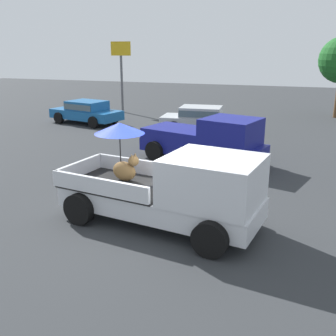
{
  "coord_description": "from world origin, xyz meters",
  "views": [
    {
      "loc": [
        3.17,
        -8.45,
        4.22
      ],
      "look_at": [
        -0.17,
        1.15,
        1.1
      ],
      "focal_mm": 41.57,
      "sensor_mm": 36.0,
      "label": 1
    }
  ],
  "objects_px": {
    "parked_sedan_near": "(87,111)",
    "pickup_truck_main": "(175,189)",
    "parked_sedan_far": "(202,118)",
    "motel_sign": "(121,63)",
    "pickup_truck_red": "(207,140)"
  },
  "relations": [
    {
      "from": "pickup_truck_red",
      "to": "parked_sedan_far",
      "type": "bearing_deg",
      "value": 122.1
    },
    {
      "from": "pickup_truck_main",
      "to": "pickup_truck_red",
      "type": "height_order",
      "value": "pickup_truck_main"
    },
    {
      "from": "motel_sign",
      "to": "pickup_truck_red",
      "type": "bearing_deg",
      "value": -50.34
    },
    {
      "from": "parked_sedan_near",
      "to": "pickup_truck_main",
      "type": "bearing_deg",
      "value": 141.36
    },
    {
      "from": "pickup_truck_red",
      "to": "motel_sign",
      "type": "bearing_deg",
      "value": 145.41
    },
    {
      "from": "parked_sedan_near",
      "to": "motel_sign",
      "type": "height_order",
      "value": "motel_sign"
    },
    {
      "from": "pickup_truck_main",
      "to": "motel_sign",
      "type": "distance_m",
      "value": 18.65
    },
    {
      "from": "pickup_truck_main",
      "to": "motel_sign",
      "type": "bearing_deg",
      "value": 128.0
    },
    {
      "from": "pickup_truck_red",
      "to": "parked_sedan_far",
      "type": "relative_size",
      "value": 1.15
    },
    {
      "from": "parked_sedan_near",
      "to": "parked_sedan_far",
      "type": "bearing_deg",
      "value": -168.28
    },
    {
      "from": "pickup_truck_main",
      "to": "pickup_truck_red",
      "type": "relative_size",
      "value": 1.03
    },
    {
      "from": "motel_sign",
      "to": "parked_sedan_far",
      "type": "bearing_deg",
      "value": -34.45
    },
    {
      "from": "pickup_truck_main",
      "to": "pickup_truck_red",
      "type": "bearing_deg",
      "value": 104.58
    },
    {
      "from": "parked_sedan_near",
      "to": "parked_sedan_far",
      "type": "height_order",
      "value": "same"
    },
    {
      "from": "pickup_truck_main",
      "to": "pickup_truck_red",
      "type": "xyz_separation_m",
      "value": [
        -0.63,
        5.85,
        -0.11
      ]
    }
  ]
}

